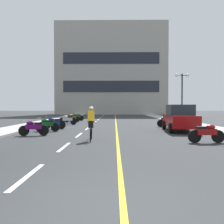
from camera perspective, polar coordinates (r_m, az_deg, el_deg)
The scene contains 29 objects.
ground_plane at distance 24.56m, azimuth 0.38°, elevation -2.60°, with size 140.00×140.00×0.00m, color #2D3033.
curb_left at distance 28.50m, azimuth -14.23°, elevation -1.97°, with size 2.40×72.00×0.12m, color #A8A8A3.
curb_right at distance 28.45m, azimuth 15.08°, elevation -1.98°, with size 2.40×72.00×0.12m, color #A8A8A3.
lane_dash_0 at distance 6.12m, azimuth -20.19°, elevation -14.67°, with size 0.14×2.20×0.01m, color silver.
lane_dash_1 at distance 9.88m, azimuth -11.82°, elevation -8.49°, with size 0.14×2.20×0.01m, color silver.
lane_dash_2 at distance 13.77m, azimuth -8.21°, elevation -5.69°, with size 0.14×2.20×0.01m, color silver.
lane_dash_3 at distance 17.71m, azimuth -6.22°, elevation -4.12°, with size 0.14×2.20×0.01m, color silver.
lane_dash_4 at distance 21.67m, azimuth -4.96°, elevation -3.12°, with size 0.14×2.20×0.01m, color silver.
lane_dash_5 at distance 25.64m, azimuth -4.08°, elevation -2.43°, with size 0.14×2.20×0.01m, color silver.
lane_dash_6 at distance 29.62m, azimuth -3.45°, elevation -1.92°, with size 0.14×2.20×0.01m, color silver.
lane_dash_7 at distance 33.61m, azimuth -2.96°, elevation -1.54°, with size 0.14×2.20×0.01m, color silver.
lane_dash_8 at distance 37.60m, azimuth -2.58°, elevation -1.23°, with size 0.14×2.20×0.01m, color silver.
lane_dash_9 at distance 41.59m, azimuth -2.27°, elevation -0.98°, with size 0.14×2.20×0.01m, color silver.
lane_dash_10 at distance 45.58m, azimuth -2.02°, elevation -0.78°, with size 0.14×2.20×0.01m, color silver.
lane_dash_11 at distance 49.57m, azimuth -1.81°, elevation -0.61°, with size 0.14×2.20×0.01m, color silver.
centre_line_yellow at distance 27.55m, azimuth 0.93°, elevation -2.16°, with size 0.12×66.00×0.01m, color gold.
office_building at distance 52.46m, azimuth -0.16°, elevation 10.41°, with size 24.16×6.71×19.92m.
street_lamp_mid at distance 24.62m, azimuth 17.04°, elevation 6.12°, with size 1.46×0.36×4.96m.
parked_car_near at distance 16.50m, azimuth 16.51°, elevation -1.39°, with size 2.14×4.30×1.82m.
motorcycle_2 at distance 11.51m, azimuth 22.49°, elevation -4.81°, with size 1.70×0.60×0.92m.
motorcycle_3 at distance 14.03m, azimuth -18.93°, elevation -3.69°, with size 1.69×0.62×0.92m.
motorcycle_4 at distance 16.17m, azimuth -15.84°, elevation -3.01°, with size 1.70×0.60×0.92m.
motorcycle_5 at distance 17.64m, azimuth -14.26°, elevation -2.64°, with size 1.64×0.78×0.92m.
motorcycle_6 at distance 19.65m, azimuth 13.54°, elevation -2.24°, with size 1.69×0.60×0.92m.
motorcycle_7 at distance 21.75m, azimuth -11.03°, elevation -1.88°, with size 1.70×0.60×0.92m.
motorcycle_8 at distance 23.67m, azimuth -11.04°, elevation -1.63°, with size 1.70×0.60×0.92m.
motorcycle_9 at distance 25.37m, azimuth -9.96°, elevation -1.42°, with size 1.68×0.66×0.92m.
motorcycle_10 at distance 27.41m, azimuth -8.84°, elevation -1.22°, with size 1.64×0.79×0.92m.
cyclist_rider at distance 11.46m, azimuth -5.24°, elevation -2.66°, with size 0.42×1.77×1.71m.
Camera 1 is at (0.11, -3.50, 1.68)m, focal length 36.74 mm.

